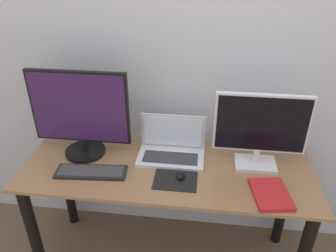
{
  "coord_description": "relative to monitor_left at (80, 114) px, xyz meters",
  "views": [
    {
      "loc": [
        0.18,
        -1.12,
        1.78
      ],
      "look_at": [
        0.0,
        0.31,
        0.97
      ],
      "focal_mm": 35.0,
      "sensor_mm": 36.0,
      "label": 1
    }
  ],
  "objects": [
    {
      "name": "mousepad",
      "position": [
        0.54,
        -0.17,
        -0.25
      ],
      "size": [
        0.22,
        0.2,
        0.0
      ],
      "color": "black",
      "rests_on": "desk"
    },
    {
      "name": "book",
      "position": [
        1.0,
        -0.24,
        -0.24
      ],
      "size": [
        0.2,
        0.25,
        0.02
      ],
      "color": "red",
      "rests_on": "desk"
    },
    {
      "name": "keyboard",
      "position": [
        0.09,
        -0.18,
        -0.24
      ],
      "size": [
        0.37,
        0.15,
        0.02
      ],
      "color": "black",
      "rests_on": "desk"
    },
    {
      "name": "monitor_right",
      "position": [
        0.95,
        0.0,
        -0.03
      ],
      "size": [
        0.47,
        0.15,
        0.42
      ],
      "color": "silver",
      "rests_on": "desk"
    },
    {
      "name": "laptop",
      "position": [
        0.49,
        0.04,
        -0.19
      ],
      "size": [
        0.37,
        0.22,
        0.22
      ],
      "color": "silver",
      "rests_on": "desk"
    },
    {
      "name": "monitor_left",
      "position": [
        0.0,
        0.0,
        0.0
      ],
      "size": [
        0.54,
        0.23,
        0.49
      ],
      "color": "black",
      "rests_on": "desk"
    },
    {
      "name": "wall_back",
      "position": [
        0.48,
        0.29,
        0.28
      ],
      "size": [
        7.0,
        0.05,
        2.5
      ],
      "color": "silver",
      "rests_on": "ground_plane"
    },
    {
      "name": "mouse",
      "position": [
        0.56,
        -0.17,
        -0.23
      ],
      "size": [
        0.04,
        0.07,
        0.03
      ],
      "color": "black",
      "rests_on": "mousepad"
    },
    {
      "name": "desk",
      "position": [
        0.48,
        -0.07,
        -0.4
      ],
      "size": [
        1.56,
        0.59,
        0.72
      ],
      "color": "olive",
      "rests_on": "ground_plane"
    }
  ]
}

